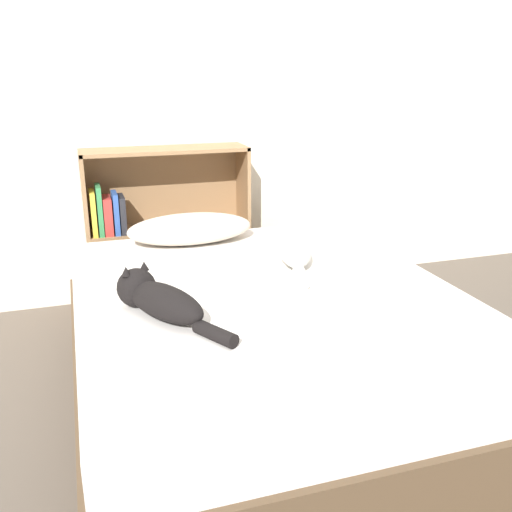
{
  "coord_description": "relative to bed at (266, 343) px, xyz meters",
  "views": [
    {
      "loc": [
        -0.7,
        -2.03,
        1.33
      ],
      "look_at": [
        0.0,
        0.14,
        0.57
      ],
      "focal_mm": 40.0,
      "sensor_mm": 36.0,
      "label": 1
    }
  ],
  "objects": [
    {
      "name": "ground_plane",
      "position": [
        0.0,
        0.0,
        -0.23
      ],
      "size": [
        8.0,
        8.0,
        0.0
      ],
      "primitive_type": "plane",
      "color": "brown"
    },
    {
      "name": "wall_back",
      "position": [
        0.0,
        1.28,
        1.02
      ],
      "size": [
        8.0,
        0.06,
        2.5
      ],
      "color": "silver",
      "rests_on": "ground_plane"
    },
    {
      "name": "bed",
      "position": [
        0.0,
        0.0,
        0.0
      ],
      "size": [
        1.54,
        1.84,
        0.47
      ],
      "color": "brown",
      "rests_on": "ground_plane"
    },
    {
      "name": "pillow",
      "position": [
        -0.16,
        0.74,
        0.31
      ],
      "size": [
        0.64,
        0.31,
        0.15
      ],
      "color": "beige",
      "rests_on": "bed"
    },
    {
      "name": "cat_light",
      "position": [
        0.23,
        0.29,
        0.3
      ],
      "size": [
        0.24,
        0.54,
        0.14
      ],
      "rotation": [
        0.0,
        0.0,
        1.31
      ],
      "color": "white",
      "rests_on": "bed"
    },
    {
      "name": "cat_dark",
      "position": [
        -0.46,
        -0.11,
        0.3
      ],
      "size": [
        0.35,
        0.53,
        0.17
      ],
      "rotation": [
        0.0,
        0.0,
        2.09
      ],
      "color": "black",
      "rests_on": "bed"
    },
    {
      "name": "bookshelf",
      "position": [
        -0.25,
        1.15,
        0.24
      ],
      "size": [
        0.91,
        0.26,
        0.91
      ],
      "color": "#8E6B47",
      "rests_on": "ground_plane"
    }
  ]
}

